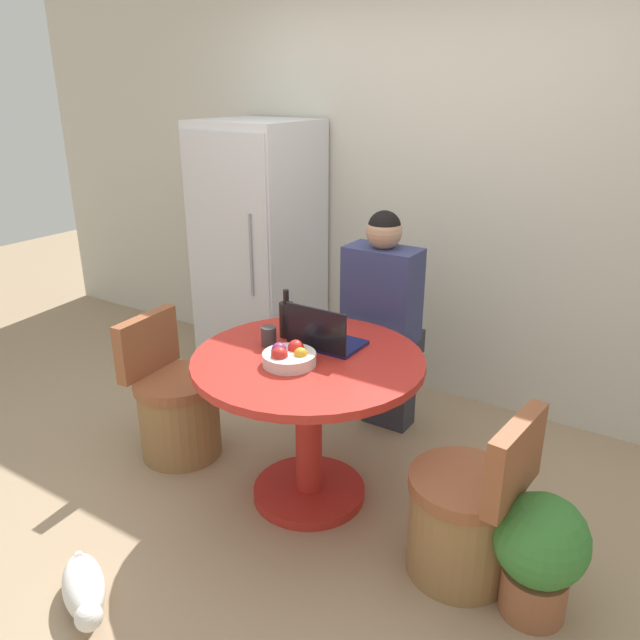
{
  "coord_description": "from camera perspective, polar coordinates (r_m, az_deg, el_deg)",
  "views": [
    {
      "loc": [
        1.52,
        -1.96,
        1.95
      ],
      "look_at": [
        0.05,
        0.29,
        0.91
      ],
      "focal_mm": 35.0,
      "sensor_mm": 36.0,
      "label": 1
    }
  ],
  "objects": [
    {
      "name": "ground_plane",
      "position": [
        3.15,
        -3.89,
        -17.12
      ],
      "size": [
        12.0,
        12.0,
        0.0
      ],
      "primitive_type": "plane",
      "color": "#9E8466"
    },
    {
      "name": "wall_back",
      "position": [
        3.96,
        10.15,
        11.34
      ],
      "size": [
        7.0,
        0.06,
        2.6
      ],
      "color": "beige",
      "rests_on": "ground_plane"
    },
    {
      "name": "refrigerator",
      "position": [
        4.26,
        -5.58,
        6.17
      ],
      "size": [
        0.69,
        0.68,
        1.72
      ],
      "color": "silver",
      "rests_on": "ground_plane"
    },
    {
      "name": "dining_table",
      "position": [
        2.96,
        -1.06,
        -7.38
      ],
      "size": [
        1.08,
        1.08,
        0.76
      ],
      "color": "#B2261E",
      "rests_on": "ground_plane"
    },
    {
      "name": "chair_right_side",
      "position": [
        2.75,
        13.22,
        -17.22
      ],
      "size": [
        0.47,
        0.46,
        0.78
      ],
      "rotation": [
        0.0,
        0.0,
        -1.66
      ],
      "color": "olive",
      "rests_on": "ground_plane"
    },
    {
      "name": "chair_left_side",
      "position": [
        3.53,
        -12.99,
        -7.89
      ],
      "size": [
        0.47,
        0.46,
        0.78
      ],
      "rotation": [
        0.0,
        0.0,
        1.65
      ],
      "color": "olive",
      "rests_on": "ground_plane"
    },
    {
      "name": "person_seated",
      "position": [
        3.49,
        5.92,
        0.26
      ],
      "size": [
        0.4,
        0.37,
        1.32
      ],
      "rotation": [
        0.0,
        0.0,
        3.14
      ],
      "color": "#2D2D38",
      "rests_on": "ground_plane"
    },
    {
      "name": "laptop",
      "position": [
        2.95,
        0.39,
        -1.68
      ],
      "size": [
        0.33,
        0.23,
        0.22
      ],
      "rotation": [
        0.0,
        0.0,
        3.14
      ],
      "color": "#141947",
      "rests_on": "dining_table"
    },
    {
      "name": "fruit_bowl",
      "position": [
        2.78,
        -2.87,
        -3.36
      ],
      "size": [
        0.24,
        0.24,
        0.1
      ],
      "color": "beige",
      "rests_on": "dining_table"
    },
    {
      "name": "coffee_cup",
      "position": [
        2.98,
        -4.71,
        -1.49
      ],
      "size": [
        0.07,
        0.07,
        0.09
      ],
      "color": "#383333",
      "rests_on": "dining_table"
    },
    {
      "name": "bottle",
      "position": [
        3.06,
        -3.09,
        0.14
      ],
      "size": [
        0.07,
        0.07,
        0.24
      ],
      "color": "black",
      "rests_on": "dining_table"
    },
    {
      "name": "cat",
      "position": [
        2.82,
        -20.78,
        -21.97
      ],
      "size": [
        0.43,
        0.32,
        0.16
      ],
      "rotation": [
        0.0,
        0.0,
        5.74
      ],
      "color": "white",
      "rests_on": "ground_plane"
    },
    {
      "name": "potted_plant",
      "position": [
        2.64,
        19.43,
        -19.31
      ],
      "size": [
        0.36,
        0.36,
        0.52
      ],
      "color": "#935638",
      "rests_on": "ground_plane"
    }
  ]
}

